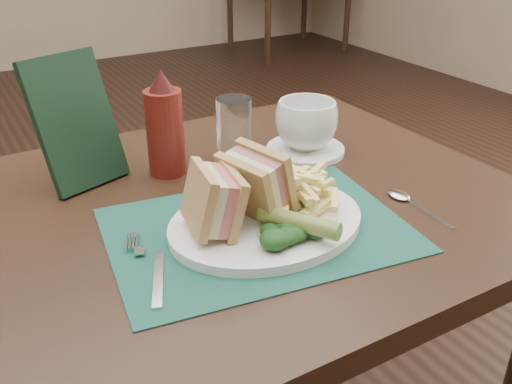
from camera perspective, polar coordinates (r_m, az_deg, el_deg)
floor at (r=1.75m, az=-9.42°, el=-15.80°), size 7.00×7.00×0.00m
table_main at (r=1.16m, az=-1.22°, el=-17.14°), size 0.90×0.75×0.75m
table_bg_right at (r=5.08m, az=3.21°, el=18.07°), size 0.90×0.75×0.75m
placemat at (r=0.84m, az=0.14°, el=-3.80°), size 0.47×0.36×0.00m
plate at (r=0.84m, az=1.03°, el=-3.08°), size 0.31×0.25×0.01m
sandwich_half_a at (r=0.78m, az=-5.73°, el=-1.03°), size 0.09×0.11×0.10m
sandwich_half_b at (r=0.81m, az=-1.00°, el=0.54°), size 0.10×0.12×0.10m
kale_garnish at (r=0.79m, az=3.38°, el=-3.80°), size 0.11×0.08×0.03m
pickle_spear at (r=0.79m, az=4.31°, el=-3.03°), size 0.08×0.12×0.03m
fries_pile at (r=0.87m, az=4.36°, el=0.60°), size 0.18×0.20×0.06m
fork at (r=0.77m, az=-10.60°, el=-7.14°), size 0.10×0.17×0.01m
spoon at (r=0.93m, az=15.97°, el=-1.32°), size 0.04×0.15×0.01m
saucer at (r=1.10m, az=4.94°, el=4.24°), size 0.19×0.19×0.01m
coffee_cup at (r=1.08m, az=5.05°, el=6.72°), size 0.16×0.16×0.09m
drinking_glass at (r=1.01m, az=-2.20°, el=5.80°), size 0.07×0.07×0.13m
ketchup_bottle at (r=0.99m, az=-9.15°, el=6.83°), size 0.08×0.08×0.19m
check_presenter at (r=0.99m, az=-17.61°, el=6.72°), size 0.15×0.12×0.22m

